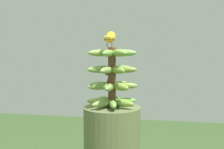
{
  "coord_description": "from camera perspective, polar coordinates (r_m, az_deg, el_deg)",
  "views": [
    {
      "loc": [
        -1.5,
        -0.29,
        1.34
      ],
      "look_at": [
        0.0,
        0.0,
        1.19
      ],
      "focal_mm": 51.24,
      "sensor_mm": 36.0,
      "label": 1
    }
  ],
  "objects": [
    {
      "name": "banana_bunch",
      "position": [
        1.54,
        -0.02,
        -0.51
      ],
      "size": [
        0.25,
        0.25,
        0.29
      ],
      "color": "brown",
      "rests_on": "banana_tree"
    },
    {
      "name": "perched_bird",
      "position": [
        1.55,
        -0.31,
        6.6
      ],
      "size": [
        0.18,
        0.06,
        0.08
      ],
      "color": "#C68933",
      "rests_on": "banana_bunch"
    }
  ]
}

